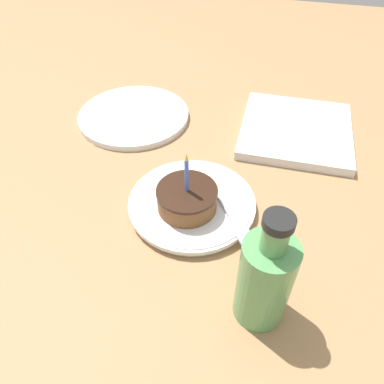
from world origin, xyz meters
TOP-DOWN VIEW (x-y plane):
  - ground_plane at (0.00, 0.00)m, footprint 2.40×2.40m
  - plate at (0.03, -0.02)m, footprint 0.22×0.22m
  - cake_slice at (0.01, -0.02)m, footprint 0.10×0.10m
  - fork at (0.01, -0.09)m, footprint 0.15×0.11m
  - bottle at (-0.14, -0.16)m, footprint 0.07×0.07m
  - side_plate at (0.27, 0.18)m, footprint 0.25×0.25m
  - marble_board at (0.30, -0.19)m, footprint 0.24×0.23m

SIDE VIEW (x-z plane):
  - ground_plane at x=0.00m, z-range -0.04..0.00m
  - side_plate at x=0.27m, z-range 0.00..0.01m
  - marble_board at x=0.30m, z-range 0.00..0.02m
  - plate at x=0.03m, z-range 0.00..0.02m
  - fork at x=0.01m, z-range 0.02..0.02m
  - cake_slice at x=0.01m, z-range -0.02..0.10m
  - bottle at x=-0.14m, z-range -0.02..0.17m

